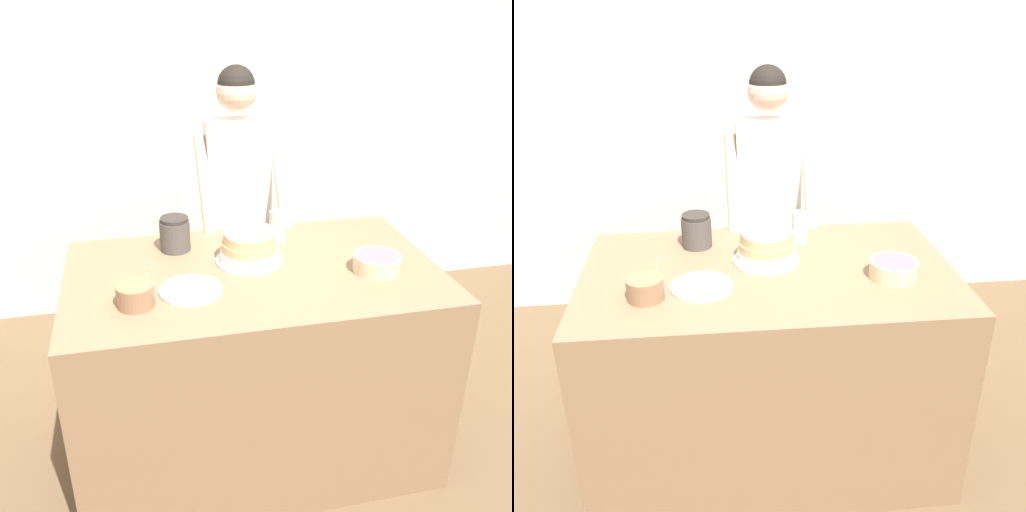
{
  "view_description": "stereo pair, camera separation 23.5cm",
  "coord_description": "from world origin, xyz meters",
  "views": [
    {
      "loc": [
        -0.46,
        -1.65,
        2.05
      ],
      "look_at": [
        0.0,
        0.42,
        1.05
      ],
      "focal_mm": 40.0,
      "sensor_mm": 36.0,
      "label": 1
    },
    {
      "loc": [
        -0.23,
        -1.69,
        2.05
      ],
      "look_at": [
        0.0,
        0.42,
        1.05
      ],
      "focal_mm": 40.0,
      "sensor_mm": 36.0,
      "label": 2
    }
  ],
  "objects": [
    {
      "name": "counter",
      "position": [
        0.0,
        0.47,
        0.48
      ],
      "size": [
        1.58,
        0.94,
        0.96
      ],
      "color": "#8C6B4C",
      "rests_on": "ground_plane"
    },
    {
      "name": "frosting_bowl_yellow",
      "position": [
        -0.5,
        0.27,
        1.01
      ],
      "size": [
        0.14,
        0.14,
        0.18
      ],
      "color": "#936B4C",
      "rests_on": "counter"
    },
    {
      "name": "ceramic_plate",
      "position": [
        -0.28,
        0.34,
        0.97
      ],
      "size": [
        0.25,
        0.25,
        0.01
      ],
      "color": "silver",
      "rests_on": "counter"
    },
    {
      "name": "stoneware_jar",
      "position": [
        -0.3,
        0.75,
        1.04
      ],
      "size": [
        0.14,
        0.14,
        0.16
      ],
      "color": "#4C4742",
      "rests_on": "counter"
    },
    {
      "name": "wall_back",
      "position": [
        0.0,
        2.0,
        1.3
      ],
      "size": [
        10.0,
        0.05,
        2.6
      ],
      "color": "silver",
      "rests_on": "ground_plane"
    },
    {
      "name": "cake",
      "position": [
        0.0,
        0.56,
        1.03
      ],
      "size": [
        0.29,
        0.29,
        0.14
      ],
      "color": "silver",
      "rests_on": "counter"
    },
    {
      "name": "person_baker",
      "position": [
        0.08,
        1.2,
        1.07
      ],
      "size": [
        0.45,
        0.46,
        1.71
      ],
      "color": "#2D2D38",
      "rests_on": "ground_plane"
    },
    {
      "name": "drinking_glass",
      "position": [
        0.17,
        0.74,
        1.03
      ],
      "size": [
        0.08,
        0.08,
        0.15
      ],
      "color": "silver",
      "rests_on": "counter"
    },
    {
      "name": "frosting_bowl_purple",
      "position": [
        0.51,
        0.35,
        1.0
      ],
      "size": [
        0.2,
        0.2,
        0.07
      ],
      "color": "beige",
      "rests_on": "counter"
    }
  ]
}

